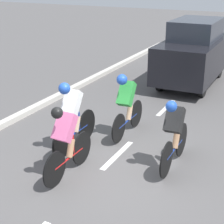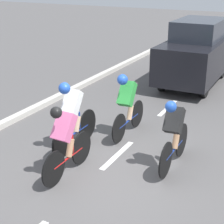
{
  "view_description": "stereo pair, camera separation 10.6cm",
  "coord_description": "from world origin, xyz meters",
  "px_view_note": "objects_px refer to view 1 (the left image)",
  "views": [
    {
      "loc": [
        -3.01,
        5.77,
        3.67
      ],
      "look_at": [
        0.13,
        -0.58,
        0.95
      ],
      "focal_mm": 60.0,
      "sensor_mm": 36.0,
      "label": 1
    },
    {
      "loc": [
        -3.1,
        5.72,
        3.67
      ],
      "look_at": [
        0.13,
        -0.58,
        0.95
      ],
      "focal_mm": 60.0,
      "sensor_mm": 36.0,
      "label": 2
    }
  ],
  "objects_px": {
    "cyclist_pink": "(66,139)",
    "support_car": "(194,52)",
    "cyclist_black": "(174,132)",
    "cyclist_white": "(72,114)",
    "cyclist_green": "(126,102)"
  },
  "relations": [
    {
      "from": "cyclist_pink",
      "to": "support_car",
      "type": "xyz_separation_m",
      "value": [
        -0.48,
        -7.08,
        0.3
      ]
    },
    {
      "from": "cyclist_white",
      "to": "cyclist_black",
      "type": "relative_size",
      "value": 1.01
    },
    {
      "from": "cyclist_pink",
      "to": "support_car",
      "type": "relative_size",
      "value": 0.41
    },
    {
      "from": "cyclist_black",
      "to": "support_car",
      "type": "distance_m",
      "value": 6.0
    },
    {
      "from": "cyclist_pink",
      "to": "cyclist_black",
      "type": "relative_size",
      "value": 0.96
    },
    {
      "from": "cyclist_white",
      "to": "cyclist_pink",
      "type": "distance_m",
      "value": 1.11
    },
    {
      "from": "cyclist_black",
      "to": "support_car",
      "type": "bearing_deg",
      "value": -78.54
    },
    {
      "from": "cyclist_green",
      "to": "cyclist_black",
      "type": "relative_size",
      "value": 1.0
    },
    {
      "from": "support_car",
      "to": "cyclist_pink",
      "type": "bearing_deg",
      "value": 86.15
    },
    {
      "from": "cyclist_black",
      "to": "cyclist_pink",
      "type": "bearing_deg",
      "value": 36.09
    },
    {
      "from": "cyclist_pink",
      "to": "cyclist_black",
      "type": "bearing_deg",
      "value": -143.91
    },
    {
      "from": "cyclist_green",
      "to": "cyclist_black",
      "type": "height_order",
      "value": "cyclist_green"
    },
    {
      "from": "cyclist_green",
      "to": "cyclist_black",
      "type": "bearing_deg",
      "value": 145.99
    },
    {
      "from": "cyclist_black",
      "to": "support_car",
      "type": "height_order",
      "value": "support_car"
    },
    {
      "from": "cyclist_black",
      "to": "cyclist_white",
      "type": "bearing_deg",
      "value": 5.77
    }
  ]
}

